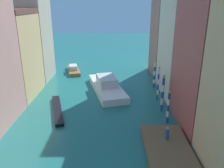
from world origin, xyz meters
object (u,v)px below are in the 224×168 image
object	(u,v)px
vaporetto_white	(107,86)
mooring_pole_4	(154,74)
mooring_pole_0	(168,107)
mooring_pole_2	(163,90)
mooring_pole_3	(158,83)
person_on_dock	(167,134)
motorboat_0	(73,70)
gondola_black	(57,110)
waterfront_dock	(167,147)
mooring_pole_1	(163,93)

from	to	relation	value
vaporetto_white	mooring_pole_4	bearing A→B (deg)	12.16
mooring_pole_0	vaporetto_white	bearing A→B (deg)	125.67
mooring_pole_2	mooring_pole_3	xyz separation A→B (m)	(-0.29, 2.33, 0.21)
person_on_dock	motorboat_0	xyz separation A→B (m)	(-13.96, 26.59, -0.88)
gondola_black	person_on_dock	bearing A→B (deg)	-31.17
waterfront_dock	mooring_pole_1	size ratio (longest dim) A/B	1.47
mooring_pole_1	vaporetto_white	size ratio (longest dim) A/B	0.38
gondola_black	motorboat_0	world-z (taller)	motorboat_0
mooring_pole_2	mooring_pole_3	size ratio (longest dim) A/B	0.92
mooring_pole_2	motorboat_0	distance (m)	23.09
mooring_pole_4	gondola_black	size ratio (longest dim) A/B	0.53
mooring_pole_4	gondola_black	bearing A→B (deg)	-146.96
waterfront_dock	mooring_pole_4	size ratio (longest dim) A/B	1.55
person_on_dock	mooring_pole_3	size ratio (longest dim) A/B	0.27
person_on_dock	motorboat_0	distance (m)	30.05
mooring_pole_2	vaporetto_white	distance (m)	10.16
waterfront_dock	motorboat_0	size ratio (longest dim) A/B	0.99
person_on_dock	mooring_pole_1	distance (m)	8.18
mooring_pole_3	vaporetto_white	world-z (taller)	mooring_pole_3
vaporetto_white	mooring_pole_0	bearing A→B (deg)	-54.33
mooring_pole_0	gondola_black	bearing A→B (deg)	167.97
mooring_pole_0	mooring_pole_1	distance (m)	3.21
person_on_dock	mooring_pole_4	distance (m)	17.39
mooring_pole_1	motorboat_0	distance (m)	23.95
mooring_pole_0	mooring_pole_4	bearing A→B (deg)	88.16
mooring_pole_0	mooring_pole_2	distance (m)	4.66
waterfront_dock	gondola_black	xyz separation A→B (m)	(-12.84, 8.67, -0.16)
motorboat_0	mooring_pole_4	bearing A→B (deg)	-30.99
mooring_pole_0	gondola_black	xyz separation A→B (m)	(-14.11, 3.00, -1.89)
mooring_pole_2	vaporetto_white	size ratio (longest dim) A/B	0.36
mooring_pole_1	mooring_pole_2	size ratio (longest dim) A/B	1.06
waterfront_dock	mooring_pole_3	size ratio (longest dim) A/B	1.43
vaporetto_white	motorboat_0	bearing A→B (deg)	123.85
mooring_pole_0	mooring_pole_3	distance (m)	6.98
mooring_pole_4	gondola_black	xyz separation A→B (m)	(-14.51, -9.44, -2.19)
gondola_black	mooring_pole_1	bearing A→B (deg)	0.71
mooring_pole_0	mooring_pole_3	world-z (taller)	mooring_pole_3
mooring_pole_2	vaporetto_white	xyz separation A→B (m)	(-8.00, 6.06, -1.56)
person_on_dock	mooring_pole_0	world-z (taller)	mooring_pole_0
mooring_pole_2	motorboat_0	world-z (taller)	mooring_pole_2
waterfront_dock	vaporetto_white	bearing A→B (deg)	111.42
mooring_pole_1	motorboat_0	bearing A→B (deg)	128.97
mooring_pole_0	mooring_pole_1	world-z (taller)	mooring_pole_1
mooring_pole_4	vaporetto_white	distance (m)	8.41
person_on_dock	waterfront_dock	bearing A→B (deg)	-100.03
person_on_dock	mooring_pole_1	xyz separation A→B (m)	(1.05, 8.03, 1.16)
mooring_pole_0	vaporetto_white	distance (m)	13.23
mooring_pole_3	vaporetto_white	bearing A→B (deg)	154.17
mooring_pole_1	mooring_pole_2	xyz separation A→B (m)	(0.40, 1.46, -0.15)
waterfront_dock	motorboat_0	distance (m)	30.69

